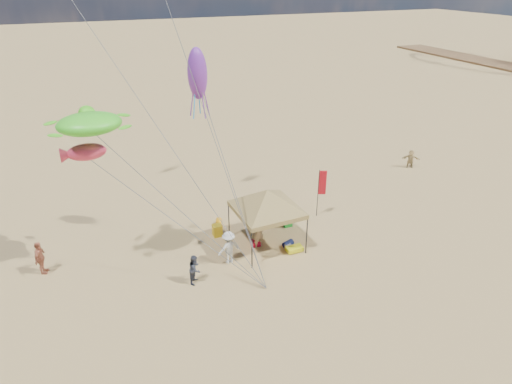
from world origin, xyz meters
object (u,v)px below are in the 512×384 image
(canopy_tent, at_px, (267,192))
(person_near_b, at_px, (195,269))
(cooler_blue, at_px, (281,206))
(person_far_a, at_px, (40,258))
(feather_flag, at_px, (321,186))
(chair_green, at_px, (287,220))
(beach_cart, at_px, (294,249))
(person_near_c, at_px, (229,248))
(chair_yellow, at_px, (217,230))
(person_near_a, at_px, (258,233))
(cooler_red, at_px, (256,243))
(person_far_c, at_px, (411,159))

(canopy_tent, height_order, person_near_b, canopy_tent)
(cooler_blue, bearing_deg, person_far_a, -173.80)
(cooler_blue, bearing_deg, feather_flag, -44.92)
(chair_green, bearing_deg, beach_cart, -107.94)
(cooler_blue, distance_m, person_near_c, 6.68)
(beach_cart, bearing_deg, chair_yellow, 136.34)
(person_near_c, bearing_deg, chair_green, -162.76)
(beach_cart, bearing_deg, person_near_c, 172.54)
(chair_yellow, distance_m, person_far_a, 9.28)
(cooler_blue, distance_m, chair_green, 2.19)
(person_near_a, bearing_deg, cooler_blue, -139.95)
(person_near_a, relative_size, person_near_c, 1.00)
(beach_cart, relative_size, person_near_a, 0.49)
(feather_flag, distance_m, person_near_c, 7.41)
(person_near_c, bearing_deg, person_far_a, -25.96)
(canopy_tent, bearing_deg, cooler_red, 164.01)
(beach_cart, height_order, person_far_c, person_far_c)
(person_near_c, bearing_deg, cooler_blue, -148.43)
(feather_flag, bearing_deg, chair_yellow, 177.83)
(person_near_a, xyz_separation_m, person_near_b, (-4.04, -1.65, -0.15))
(feather_flag, height_order, person_far_a, feather_flag)
(canopy_tent, xyz_separation_m, beach_cart, (1.13, -1.21, -3.13))
(cooler_blue, xyz_separation_m, beach_cart, (-1.44, -4.78, 0.01))
(cooler_red, height_order, person_near_c, person_near_c)
(canopy_tent, height_order, cooler_blue, canopy_tent)
(chair_yellow, relative_size, person_near_a, 0.38)
(person_far_c, bearing_deg, cooler_red, -127.32)
(person_far_c, bearing_deg, chair_yellow, -134.90)
(canopy_tent, height_order, beach_cart, canopy_tent)
(person_far_a, relative_size, person_far_c, 1.24)
(chair_green, bearing_deg, cooler_red, -153.11)
(cooler_blue, bearing_deg, beach_cart, -106.76)
(feather_flag, relative_size, chair_yellow, 4.52)
(chair_green, bearing_deg, person_near_a, -149.87)
(beach_cart, distance_m, person_far_c, 15.32)
(person_near_b, bearing_deg, cooler_blue, -17.78)
(person_near_a, bearing_deg, chair_yellow, -58.31)
(cooler_blue, distance_m, chair_yellow, 5.05)
(canopy_tent, distance_m, feather_flag, 4.88)
(beach_cart, distance_m, person_near_b, 5.72)
(cooler_red, distance_m, person_near_b, 4.41)
(chair_yellow, bearing_deg, canopy_tent, -41.87)
(chair_green, xyz_separation_m, person_near_b, (-6.54, -3.10, 0.42))
(cooler_blue, distance_m, person_near_b, 8.84)
(canopy_tent, distance_m, cooler_blue, 5.40)
(chair_yellow, distance_m, person_far_c, 17.43)
(person_near_c, bearing_deg, feather_flag, -168.96)
(chair_green, bearing_deg, feather_flag, 7.00)
(chair_green, distance_m, person_far_c, 13.50)
(cooler_blue, xyz_separation_m, person_near_b, (-7.11, -5.21, 0.58))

